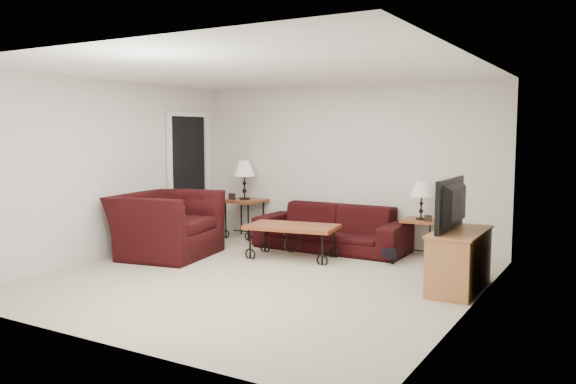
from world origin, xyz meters
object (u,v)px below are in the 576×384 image
object	(u,v)px
lamp_left	(244,180)
television	(459,205)
sofa	(331,228)
armchair	(166,225)
backpack	(393,249)
side_table_right	(420,238)
lamp_right	(421,200)
coffee_table	(292,241)
tv_stand	(459,260)
side_table_left	(245,218)

from	to	relation	value
lamp_left	television	world-z (taller)	lamp_left
sofa	armchair	bearing A→B (deg)	-139.68
sofa	backpack	bearing A→B (deg)	-21.93
side_table_right	lamp_right	distance (m)	0.54
sofa	backpack	xyz separation A→B (m)	(1.15, -0.46, -0.13)
sofa	coffee_table	distance (m)	0.84
tv_stand	side_table_right	bearing A→B (deg)	121.61
lamp_left	armchair	world-z (taller)	lamp_left
lamp_left	armchair	size ratio (longest dim) A/B	0.47
television	tv_stand	bearing A→B (deg)	90.00
backpack	lamp_right	bearing A→B (deg)	60.89
sofa	lamp_right	bearing A→B (deg)	7.73
lamp_left	coffee_table	distance (m)	1.94
tv_stand	sofa	bearing A→B (deg)	149.76
side_table_left	side_table_right	xyz separation A→B (m)	(3.04, -0.00, -0.05)
side_table_right	coffee_table	size ratio (longest dim) A/B	0.43
television	backpack	bearing A→B (deg)	-128.17
side_table_left	side_table_right	bearing A→B (deg)	-0.00
lamp_right	tv_stand	xyz separation A→B (m)	(0.92, -1.49, -0.48)
sofa	lamp_right	size ratio (longest dim) A/B	4.24
lamp_right	side_table_left	bearing A→B (deg)	180.00
sofa	armchair	distance (m)	2.45
sofa	television	distance (m)	2.65
sofa	coffee_table	xyz separation A→B (m)	(-0.22, -0.81, -0.10)
side_table_left	tv_stand	world-z (taller)	tv_stand
sofa	tv_stand	distance (m)	2.59
armchair	television	distance (m)	4.13
armchair	tv_stand	xyz separation A→B (m)	(4.11, 0.27, -0.11)
sofa	lamp_right	distance (m)	1.42
tv_stand	backpack	size ratio (longest dim) A/B	2.76
lamp_left	television	bearing A→B (deg)	-20.71
armchair	television	bearing A→B (deg)	-96.14
coffee_table	backpack	bearing A→B (deg)	14.21
coffee_table	tv_stand	xyz separation A→B (m)	(2.46, -0.50, 0.10)
sofa	tv_stand	world-z (taller)	tv_stand
lamp_left	backpack	size ratio (longest dim) A/B	1.60
backpack	armchair	bearing A→B (deg)	-172.95
lamp_right	lamp_left	bearing A→B (deg)	180.00
backpack	television	bearing A→B (deg)	-51.53
side_table_right	armchair	bearing A→B (deg)	-151.09
television	backpack	xyz separation A→B (m)	(-1.08, 0.85, -0.77)
lamp_left	television	size ratio (longest dim) A/B	0.64
lamp_left	lamp_right	xyz separation A→B (m)	(3.04, -0.00, -0.16)
side_table_right	backpack	size ratio (longest dim) A/B	1.33
coffee_table	television	bearing A→B (deg)	-11.56
sofa	backpack	distance (m)	1.24
side_table_left	television	bearing A→B (deg)	-20.71
lamp_right	armchair	xyz separation A→B (m)	(-3.19, -1.76, -0.36)
lamp_left	tv_stand	world-z (taller)	lamp_left
sofa	television	bearing A→B (deg)	-30.47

